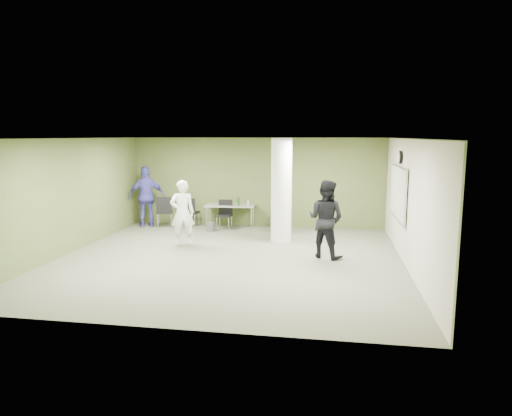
% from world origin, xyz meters
% --- Properties ---
extents(floor, '(8.00, 8.00, 0.00)m').
position_xyz_m(floor, '(0.00, 0.00, 0.00)').
color(floor, '#585845').
rests_on(floor, ground).
extents(ceiling, '(8.00, 8.00, 0.00)m').
position_xyz_m(ceiling, '(0.00, 0.00, 2.80)').
color(ceiling, white).
rests_on(ceiling, wall_back).
extents(wall_back, '(8.00, 2.80, 0.02)m').
position_xyz_m(wall_back, '(0.00, 4.00, 1.40)').
color(wall_back, '#52592A').
rests_on(wall_back, floor).
extents(wall_left, '(0.02, 8.00, 2.80)m').
position_xyz_m(wall_left, '(-4.00, 0.00, 1.40)').
color(wall_left, '#52592A').
rests_on(wall_left, floor).
extents(wall_right_cream, '(0.02, 8.00, 2.80)m').
position_xyz_m(wall_right_cream, '(4.00, 0.00, 1.40)').
color(wall_right_cream, '#C0B79F').
rests_on(wall_right_cream, floor).
extents(column, '(0.56, 0.56, 2.80)m').
position_xyz_m(column, '(1.00, 2.00, 1.40)').
color(column, silver).
rests_on(column, floor).
extents(whiteboard, '(0.05, 2.30, 1.30)m').
position_xyz_m(whiteboard, '(3.92, 1.20, 1.50)').
color(whiteboard, silver).
rests_on(whiteboard, wall_right_cream).
extents(wall_clock, '(0.06, 0.32, 0.32)m').
position_xyz_m(wall_clock, '(3.92, 1.20, 2.35)').
color(wall_clock, black).
rests_on(wall_clock, wall_right_cream).
extents(folding_table, '(1.57, 0.77, 0.98)m').
position_xyz_m(folding_table, '(-0.75, 3.55, 0.68)').
color(folding_table, gray).
rests_on(folding_table, floor).
extents(wastebasket, '(0.24, 0.24, 0.28)m').
position_xyz_m(wastebasket, '(-1.23, 2.94, 0.14)').
color(wastebasket, '#4C4C4C').
rests_on(wastebasket, floor).
extents(chair_back_left, '(0.62, 0.62, 0.99)m').
position_xyz_m(chair_back_left, '(-2.81, 3.23, 0.58)').
color(chair_back_left, black).
rests_on(chair_back_left, floor).
extents(chair_back_right, '(0.49, 0.49, 0.94)m').
position_xyz_m(chair_back_right, '(-2.05, 3.46, 0.55)').
color(chair_back_right, black).
rests_on(chair_back_right, floor).
extents(chair_table_left, '(0.46, 0.46, 0.91)m').
position_xyz_m(chair_table_left, '(-0.89, 3.32, 0.53)').
color(chair_table_left, black).
rests_on(chair_table_left, floor).
extents(chair_table_right, '(0.59, 0.59, 0.96)m').
position_xyz_m(chair_table_right, '(0.88, 3.20, 0.56)').
color(chair_table_right, black).
rests_on(chair_table_right, floor).
extents(woman_white, '(0.74, 0.63, 1.72)m').
position_xyz_m(woman_white, '(-1.51, 1.13, 0.86)').
color(woman_white, white).
rests_on(woman_white, floor).
extents(man_black, '(1.11, 1.02, 1.84)m').
position_xyz_m(man_black, '(2.22, 0.51, 0.92)').
color(man_black, black).
rests_on(man_black, floor).
extents(man_blue, '(1.22, 0.89, 1.92)m').
position_xyz_m(man_blue, '(-3.40, 3.31, 0.96)').
color(man_blue, '#4441A3').
rests_on(man_blue, floor).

